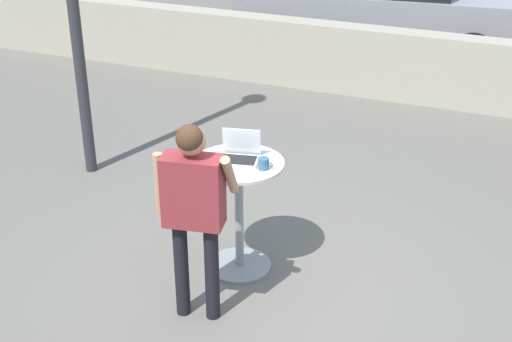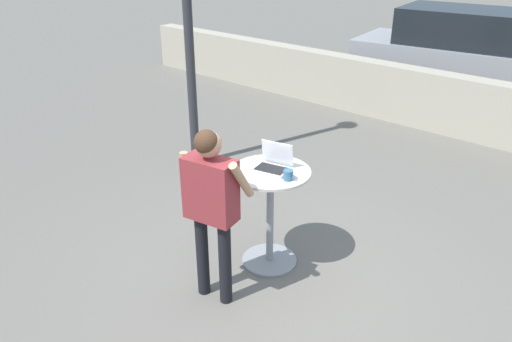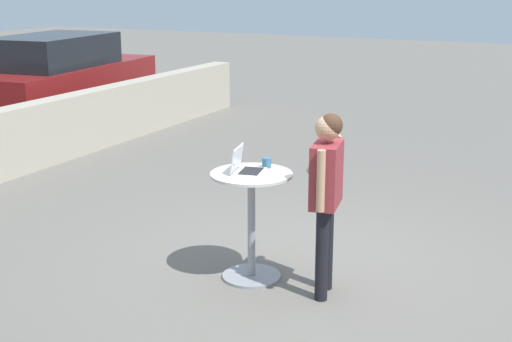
# 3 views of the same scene
# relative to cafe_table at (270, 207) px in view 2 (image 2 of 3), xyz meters

# --- Properties ---
(ground_plane) EXTENTS (50.00, 50.00, 0.00)m
(ground_plane) POSITION_rel_cafe_table_xyz_m (0.36, -0.31, -0.62)
(ground_plane) COLOR slate
(pavement_kerb) EXTENTS (14.72, 0.35, 0.94)m
(pavement_kerb) POSITION_rel_cafe_table_xyz_m (0.36, 4.59, -0.15)
(pavement_kerb) COLOR #B2A893
(pavement_kerb) RESTS_ON ground_plane
(cafe_table) EXTENTS (0.74, 0.74, 1.00)m
(cafe_table) POSITION_rel_cafe_table_xyz_m (0.00, 0.00, 0.00)
(cafe_table) COLOR gray
(cafe_table) RESTS_ON ground_plane
(laptop) EXTENTS (0.36, 0.32, 0.24)m
(laptop) POSITION_rel_cafe_table_xyz_m (-0.01, 0.05, 0.43)
(laptop) COLOR silver
(laptop) RESTS_ON cafe_table
(coffee_mug) EXTENTS (0.12, 0.09, 0.09)m
(coffee_mug) POSITION_rel_cafe_table_xyz_m (0.23, -0.04, 0.43)
(coffee_mug) COLOR #336084
(coffee_mug) RESTS_ON cafe_table
(standing_person) EXTENTS (0.58, 0.43, 1.61)m
(standing_person) POSITION_rel_cafe_table_xyz_m (-0.04, -0.73, 0.40)
(standing_person) COLOR black
(standing_person) RESTS_ON ground_plane
(parked_car_further_down) EXTENTS (4.67, 2.17, 1.69)m
(parked_car_further_down) POSITION_rel_cafe_table_xyz_m (-0.38, 6.42, 0.24)
(parked_car_further_down) COLOR #9E9EA3
(parked_car_further_down) RESTS_ON ground_plane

